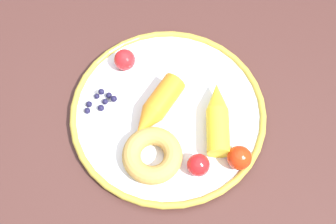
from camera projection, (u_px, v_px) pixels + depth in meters
name	position (u px, v px, depth m)	size (l,w,h in m)	color
ground_plane	(181.00, 201.00, 1.46)	(6.00, 6.00, 0.00)	#575A50
dining_table	(190.00, 118.00, 0.89)	(1.19, 0.84, 0.71)	#442622
plate	(168.00, 113.00, 0.80)	(0.35, 0.35, 0.02)	silver
carrot_orange	(157.00, 107.00, 0.77)	(0.13, 0.10, 0.04)	orange
carrot_yellow	(218.00, 118.00, 0.77)	(0.13, 0.04, 0.04)	yellow
donut	(152.00, 155.00, 0.74)	(0.10, 0.10, 0.03)	tan
blueberry_pile	(101.00, 101.00, 0.79)	(0.05, 0.06, 0.02)	#191638
tomato_near	(125.00, 60.00, 0.82)	(0.04, 0.04, 0.04)	red
tomato_mid	(239.00, 158.00, 0.73)	(0.04, 0.04, 0.04)	red
tomato_far	(198.00, 165.00, 0.73)	(0.04, 0.04, 0.04)	red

